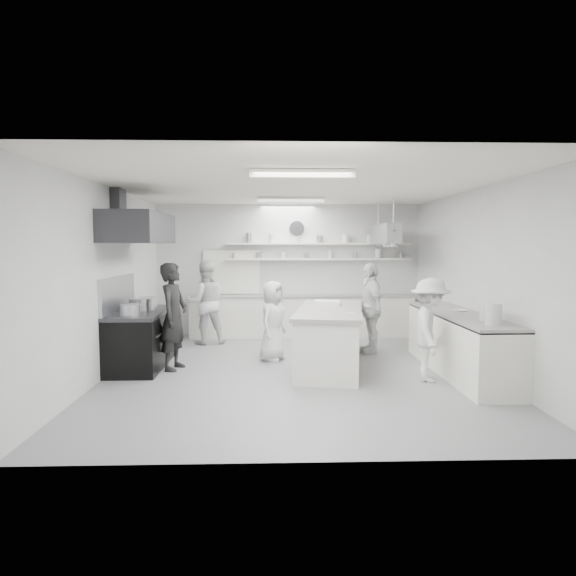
{
  "coord_description": "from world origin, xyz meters",
  "views": [
    {
      "loc": [
        -0.38,
        -8.14,
        2.06
      ],
      "look_at": [
        -0.09,
        0.6,
        1.32
      ],
      "focal_mm": 31.5,
      "sensor_mm": 36.0,
      "label": 1
    }
  ],
  "objects_px": {
    "right_counter": "(459,344)",
    "prep_island": "(330,339)",
    "back_counter": "(302,316)",
    "stove": "(141,341)",
    "cook_back": "(205,302)",
    "cook_stove": "(174,316)"
  },
  "relations": [
    {
      "from": "right_counter",
      "to": "prep_island",
      "type": "relative_size",
      "value": 1.27
    },
    {
      "from": "stove",
      "to": "cook_stove",
      "type": "height_order",
      "value": "cook_stove"
    },
    {
      "from": "stove",
      "to": "cook_back",
      "type": "relative_size",
      "value": 1.03
    },
    {
      "from": "back_counter",
      "to": "cook_back",
      "type": "relative_size",
      "value": 2.86
    },
    {
      "from": "prep_island",
      "to": "stove",
      "type": "bearing_deg",
      "value": -172.49
    },
    {
      "from": "right_counter",
      "to": "cook_back",
      "type": "relative_size",
      "value": 1.89
    },
    {
      "from": "back_counter",
      "to": "stove",
      "type": "bearing_deg",
      "value": -136.01
    },
    {
      "from": "back_counter",
      "to": "cook_back",
      "type": "xyz_separation_m",
      "value": [
        -2.07,
        -0.79,
        0.41
      ]
    },
    {
      "from": "stove",
      "to": "back_counter",
      "type": "height_order",
      "value": "back_counter"
    },
    {
      "from": "cook_back",
      "to": "prep_island",
      "type": "bearing_deg",
      "value": 123.78
    },
    {
      "from": "stove",
      "to": "cook_back",
      "type": "height_order",
      "value": "cook_back"
    },
    {
      "from": "right_counter",
      "to": "cook_back",
      "type": "height_order",
      "value": "cook_back"
    },
    {
      "from": "prep_island",
      "to": "cook_stove",
      "type": "relative_size",
      "value": 1.46
    },
    {
      "from": "prep_island",
      "to": "cook_back",
      "type": "height_order",
      "value": "cook_back"
    },
    {
      "from": "stove",
      "to": "right_counter",
      "type": "height_order",
      "value": "right_counter"
    },
    {
      "from": "cook_stove",
      "to": "back_counter",
      "type": "bearing_deg",
      "value": -24.76
    },
    {
      "from": "prep_island",
      "to": "right_counter",
      "type": "bearing_deg",
      "value": -4.0
    },
    {
      "from": "back_counter",
      "to": "prep_island",
      "type": "relative_size",
      "value": 1.93
    },
    {
      "from": "prep_island",
      "to": "cook_stove",
      "type": "bearing_deg",
      "value": -168.68
    },
    {
      "from": "back_counter",
      "to": "prep_island",
      "type": "distance_m",
      "value": 2.93
    },
    {
      "from": "stove",
      "to": "cook_stove",
      "type": "relative_size",
      "value": 1.01
    },
    {
      "from": "back_counter",
      "to": "cook_stove",
      "type": "height_order",
      "value": "cook_stove"
    }
  ]
}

